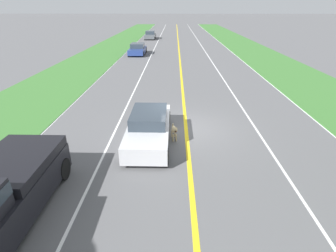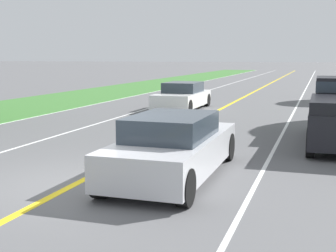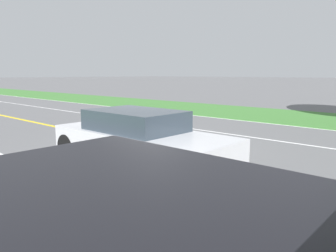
% 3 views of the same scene
% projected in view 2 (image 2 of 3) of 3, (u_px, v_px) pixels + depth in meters
% --- Properties ---
extents(ground_plane, '(400.00, 400.00, 0.00)m').
position_uv_depth(ground_plane, '(75.00, 184.00, 9.53)').
color(ground_plane, '#5B5B5E').
extents(centre_divider_line, '(0.18, 160.00, 0.01)m').
position_uv_depth(centre_divider_line, '(75.00, 184.00, 9.53)').
color(centre_divider_line, yellow).
rests_on(centre_divider_line, ground).
extents(lane_dash_same_dir, '(0.10, 160.00, 0.01)m').
position_uv_depth(lane_dash_same_dir, '(247.00, 200.00, 8.45)').
color(lane_dash_same_dir, white).
rests_on(lane_dash_same_dir, ground).
extents(ego_car, '(1.83, 4.75, 1.37)m').
position_uv_depth(ego_car, '(174.00, 147.00, 10.04)').
color(ego_car, silver).
rests_on(ego_car, ground).
extents(dog, '(0.32, 1.12, 0.78)m').
position_uv_depth(dog, '(124.00, 152.00, 10.34)').
color(dog, '#D1B784').
rests_on(dog, ground).
extents(oncoming_car, '(1.89, 4.43, 1.32)m').
position_uv_depth(oncoming_car, '(182.00, 97.00, 22.91)').
color(oncoming_car, white).
rests_on(oncoming_car, ground).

